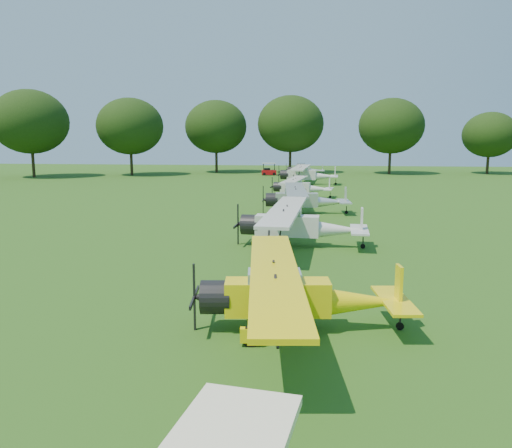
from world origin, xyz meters
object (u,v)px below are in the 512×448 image
Objects in this scene: aircraft_2 at (294,292)px; aircraft_3 at (297,222)px; aircraft_6 at (306,173)px; aircraft_7 at (304,169)px; aircraft_4 at (303,198)px; aircraft_5 at (300,186)px; golf_cart at (269,171)px.

aircraft_2 is 12.10m from aircraft_3.
aircraft_2 is 0.87× the size of aircraft_6.
aircraft_4 is at bearing -89.30° from aircraft_7.
aircraft_4 is 1.11× the size of aircraft_5.
aircraft_2 reaches higher than golf_cart.
aircraft_2 is 64.92m from golf_cart.
aircraft_7 is 5.68m from golf_cart.
aircraft_2 is 1.11× the size of aircraft_7.
aircraft_4 reaches higher than aircraft_7.
aircraft_5 is at bearing 88.98° from aircraft_4.
aircraft_5 is 1.03× the size of aircraft_7.
aircraft_4 is 25.16m from aircraft_6.
aircraft_6 is 14.44m from aircraft_7.
aircraft_6 is (0.40, 14.01, 0.27)m from aircraft_5.
aircraft_7 is (-0.66, 51.64, -0.21)m from aircraft_3.
aircraft_6 reaches higher than aircraft_7.
aircraft_3 reaches higher than aircraft_2.
aircraft_6 is at bearing 84.06° from aircraft_2.
golf_cart is (-6.33, 40.44, -0.61)m from aircraft_4.
aircraft_5 reaches higher than aircraft_7.
aircraft_3 is 52.87m from golf_cart.
aircraft_2 is 1.08× the size of aircraft_5.
aircraft_3 reaches higher than golf_cart.
aircraft_2 is 0.93× the size of aircraft_3.
aircraft_2 reaches higher than aircraft_7.
aircraft_6 reaches higher than aircraft_5.
aircraft_2 is at bearing -85.78° from aircraft_6.
aircraft_3 is 1.20× the size of aircraft_7.
aircraft_5 is 14.02m from aircraft_6.
golf_cart is (-6.15, 15.29, -0.76)m from aircraft_6.
aircraft_4 is at bearing -79.73° from aircraft_5.
aircraft_4 reaches higher than aircraft_2.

